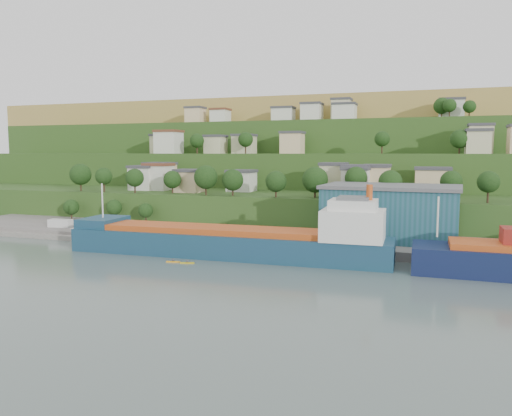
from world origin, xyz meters
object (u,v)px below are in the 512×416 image
at_px(kayak_orange, 173,261).
at_px(caravan, 60,225).
at_px(warehouse, 391,212).
at_px(cargo_ship_near, 236,243).

bearing_deg(kayak_orange, caravan, 142.36).
height_order(warehouse, caravan, warehouse).
distance_m(cargo_ship_near, kayak_orange, 14.08).
bearing_deg(cargo_ship_near, warehouse, 33.97).
distance_m(warehouse, caravan, 87.76).
xyz_separation_m(cargo_ship_near, kayak_orange, (-10.15, -9.38, -2.70)).
relative_size(warehouse, caravan, 5.08).
bearing_deg(cargo_ship_near, kayak_orange, -138.90).
bearing_deg(warehouse, cargo_ship_near, -140.80).
bearing_deg(cargo_ship_near, caravan, 166.34).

